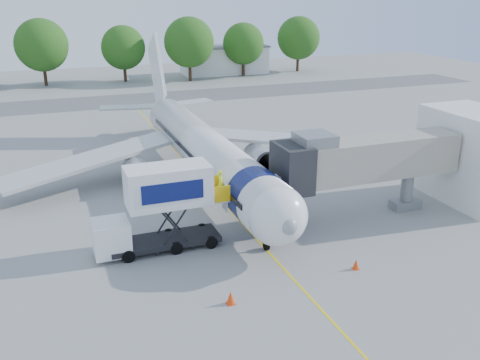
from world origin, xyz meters
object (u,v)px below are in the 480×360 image
object	(u,v)px
aircraft	(203,149)
jet_bridge	(358,160)
ground_tug	(262,293)
catering_hiloader	(159,209)

from	to	relation	value
aircraft	jet_bridge	bearing A→B (deg)	-54.30
jet_bridge	ground_tug	xyz separation A→B (m)	(-10.74, -8.22, -3.63)
aircraft	catering_hiloader	distance (m)	12.77
catering_hiloader	ground_tug	bearing A→B (deg)	-66.81
catering_hiloader	jet_bridge	bearing A→B (deg)	0.01
aircraft	jet_bridge	world-z (taller)	aircraft
jet_bridge	ground_tug	size ratio (longest dim) A/B	3.65
jet_bridge	ground_tug	bearing A→B (deg)	-142.55
catering_hiloader	ground_tug	distance (m)	9.17
jet_bridge	ground_tug	distance (m)	14.00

